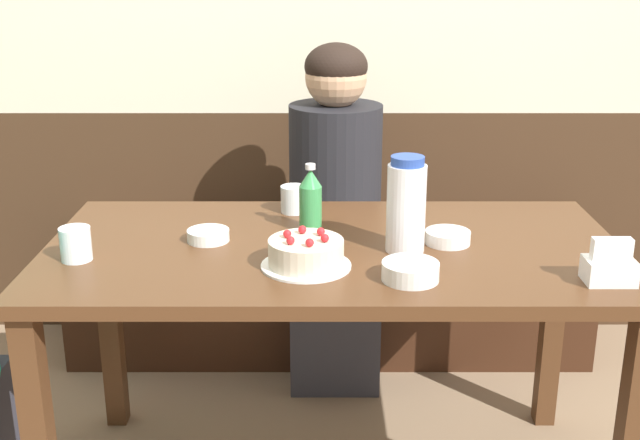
{
  "coord_description": "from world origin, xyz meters",
  "views": [
    {
      "loc": [
        -0.03,
        -1.92,
        1.42
      ],
      "look_at": [
        -0.03,
        0.05,
        0.77
      ],
      "focal_mm": 45.0,
      "sensor_mm": 36.0,
      "label": 1
    }
  ],
  "objects_px": {
    "bench_seat": "(326,296)",
    "person_teal_shirt": "(332,228)",
    "water_pitcher": "(403,205)",
    "napkin_holder": "(606,266)",
    "bowl_rice_small": "(205,235)",
    "glass_water_tall": "(291,199)",
    "bowl_side_dish": "(445,237)",
    "bowl_soup_white": "(407,271)",
    "birthday_cake": "(303,254)",
    "soju_bottle": "(308,200)",
    "glass_tumbler_short": "(73,244)"
  },
  "relations": [
    {
      "from": "bench_seat",
      "to": "bowl_soup_white",
      "type": "relative_size",
      "value": 14.43
    },
    {
      "from": "birthday_cake",
      "to": "glass_water_tall",
      "type": "height_order",
      "value": "birthday_cake"
    },
    {
      "from": "birthday_cake",
      "to": "napkin_holder",
      "type": "height_order",
      "value": "napkin_holder"
    },
    {
      "from": "bench_seat",
      "to": "person_teal_shirt",
      "type": "height_order",
      "value": "person_teal_shirt"
    },
    {
      "from": "water_pitcher",
      "to": "glass_tumbler_short",
      "type": "distance_m",
      "value": 0.81
    },
    {
      "from": "bowl_rice_small",
      "to": "glass_tumbler_short",
      "type": "xyz_separation_m",
      "value": [
        -0.3,
        -0.14,
        0.03
      ]
    },
    {
      "from": "water_pitcher",
      "to": "bowl_side_dish",
      "type": "xyz_separation_m",
      "value": [
        0.11,
        0.05,
        -0.1
      ]
    },
    {
      "from": "bowl_soup_white",
      "to": "person_teal_shirt",
      "type": "bearing_deg",
      "value": 100.05
    },
    {
      "from": "napkin_holder",
      "to": "bowl_rice_small",
      "type": "distance_m",
      "value": 0.98
    },
    {
      "from": "bench_seat",
      "to": "bowl_rice_small",
      "type": "xyz_separation_m",
      "value": [
        -0.32,
        -0.8,
        0.52
      ]
    },
    {
      "from": "water_pitcher",
      "to": "bench_seat",
      "type": "bearing_deg",
      "value": 101.5
    },
    {
      "from": "bowl_side_dish",
      "to": "person_teal_shirt",
      "type": "xyz_separation_m",
      "value": [
        -0.28,
        0.63,
        -0.19
      ]
    },
    {
      "from": "bowl_soup_white",
      "to": "bowl_rice_small",
      "type": "height_order",
      "value": "bowl_soup_white"
    },
    {
      "from": "water_pitcher",
      "to": "soju_bottle",
      "type": "height_order",
      "value": "water_pitcher"
    },
    {
      "from": "napkin_holder",
      "to": "glass_tumbler_short",
      "type": "bearing_deg",
      "value": 173.59
    },
    {
      "from": "napkin_holder",
      "to": "person_teal_shirt",
      "type": "relative_size",
      "value": 0.09
    },
    {
      "from": "napkin_holder",
      "to": "water_pitcher",
      "type": "bearing_deg",
      "value": 154.93
    },
    {
      "from": "bench_seat",
      "to": "person_teal_shirt",
      "type": "xyz_separation_m",
      "value": [
        0.02,
        -0.19,
        0.33
      ]
    },
    {
      "from": "bench_seat",
      "to": "birthday_cake",
      "type": "height_order",
      "value": "birthday_cake"
    },
    {
      "from": "bowl_soup_white",
      "to": "bench_seat",
      "type": "bearing_deg",
      "value": 99.11
    },
    {
      "from": "bowl_side_dish",
      "to": "glass_tumbler_short",
      "type": "xyz_separation_m",
      "value": [
        -0.91,
        -0.12,
        0.02
      ]
    },
    {
      "from": "bowl_rice_small",
      "to": "glass_water_tall",
      "type": "bearing_deg",
      "value": 48.75
    },
    {
      "from": "bowl_side_dish",
      "to": "glass_tumbler_short",
      "type": "height_order",
      "value": "glass_tumbler_short"
    },
    {
      "from": "bench_seat",
      "to": "bowl_side_dish",
      "type": "height_order",
      "value": "bowl_side_dish"
    },
    {
      "from": "bowl_soup_white",
      "to": "bowl_rice_small",
      "type": "xyz_separation_m",
      "value": [
        -0.49,
        0.26,
        -0.01
      ]
    },
    {
      "from": "soju_bottle",
      "to": "bench_seat",
      "type": "bearing_deg",
      "value": 85.24
    },
    {
      "from": "glass_tumbler_short",
      "to": "bowl_soup_white",
      "type": "bearing_deg",
      "value": -9.02
    },
    {
      "from": "bowl_soup_white",
      "to": "glass_tumbler_short",
      "type": "distance_m",
      "value": 0.8
    },
    {
      "from": "soju_bottle",
      "to": "glass_water_tall",
      "type": "xyz_separation_m",
      "value": [
        -0.05,
        0.16,
        -0.05
      ]
    },
    {
      "from": "bowl_rice_small",
      "to": "person_teal_shirt",
      "type": "distance_m",
      "value": 0.72
    },
    {
      "from": "water_pitcher",
      "to": "glass_tumbler_short",
      "type": "relative_size",
      "value": 2.94
    },
    {
      "from": "bowl_rice_small",
      "to": "bowl_side_dish",
      "type": "distance_m",
      "value": 0.61
    },
    {
      "from": "bench_seat",
      "to": "birthday_cake",
      "type": "distance_m",
      "value": 1.12
    },
    {
      "from": "birthday_cake",
      "to": "bowl_side_dish",
      "type": "bearing_deg",
      "value": 24.33
    },
    {
      "from": "birthday_cake",
      "to": "bowl_side_dish",
      "type": "relative_size",
      "value": 1.86
    },
    {
      "from": "water_pitcher",
      "to": "napkin_holder",
      "type": "xyz_separation_m",
      "value": [
        0.44,
        -0.21,
        -0.08
      ]
    },
    {
      "from": "birthday_cake",
      "to": "soju_bottle",
      "type": "xyz_separation_m",
      "value": [
        0.01,
        0.26,
        0.05
      ]
    },
    {
      "from": "bench_seat",
      "to": "soju_bottle",
      "type": "distance_m",
      "value": 0.93
    },
    {
      "from": "soju_bottle",
      "to": "water_pitcher",
      "type": "bearing_deg",
      "value": -32.89
    },
    {
      "from": "bowl_side_dish",
      "to": "bench_seat",
      "type": "bearing_deg",
      "value": 109.61
    },
    {
      "from": "bowl_rice_small",
      "to": "glass_tumbler_short",
      "type": "height_order",
      "value": "glass_tumbler_short"
    },
    {
      "from": "bowl_rice_small",
      "to": "person_teal_shirt",
      "type": "xyz_separation_m",
      "value": [
        0.34,
        0.61,
        -0.19
      ]
    },
    {
      "from": "glass_water_tall",
      "to": "glass_tumbler_short",
      "type": "distance_m",
      "value": 0.64
    },
    {
      "from": "water_pitcher",
      "to": "person_teal_shirt",
      "type": "height_order",
      "value": "person_teal_shirt"
    },
    {
      "from": "bench_seat",
      "to": "glass_water_tall",
      "type": "distance_m",
      "value": 0.79
    },
    {
      "from": "bowl_rice_small",
      "to": "water_pitcher",
      "type": "bearing_deg",
      "value": -7.95
    },
    {
      "from": "birthday_cake",
      "to": "bowl_side_dish",
      "type": "xyz_separation_m",
      "value": [
        0.36,
        0.16,
        -0.02
      ]
    },
    {
      "from": "water_pitcher",
      "to": "soju_bottle",
      "type": "distance_m",
      "value": 0.28
    },
    {
      "from": "bowl_rice_small",
      "to": "glass_water_tall",
      "type": "xyz_separation_m",
      "value": [
        0.21,
        0.24,
        0.02
      ]
    },
    {
      "from": "bench_seat",
      "to": "bowl_rice_small",
      "type": "relative_size",
      "value": 17.37
    }
  ]
}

